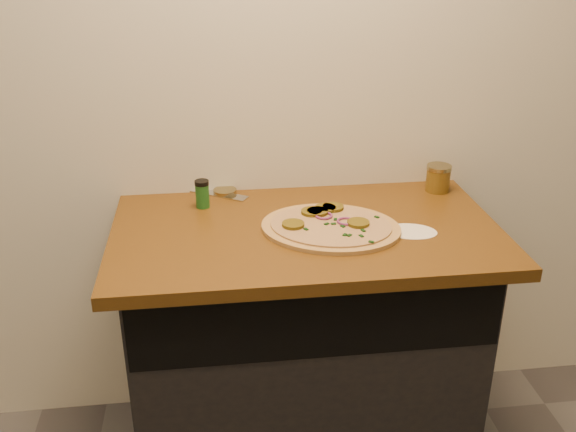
{
  "coord_description": "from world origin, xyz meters",
  "views": [
    {
      "loc": [
        -0.28,
        -0.36,
        1.75
      ],
      "look_at": [
        -0.06,
        1.4,
        0.95
      ],
      "focal_mm": 40.0,
      "sensor_mm": 36.0,
      "label": 1
    }
  ],
  "objects": [
    {
      "name": "flour_spill",
      "position": [
        0.31,
        1.35,
        0.9
      ],
      "size": [
        0.2,
        0.2,
        0.0
      ],
      "primitive_type": "cylinder",
      "rotation": [
        0.0,
        0.0,
        -0.25
      ],
      "color": "white",
      "rests_on": "countertop"
    },
    {
      "name": "pizza",
      "position": [
        0.07,
        1.4,
        0.91
      ],
      "size": [
        0.53,
        0.53,
        0.03
      ],
      "color": "tan",
      "rests_on": "countertop"
    },
    {
      "name": "countertop",
      "position": [
        0.0,
        1.42,
        0.88
      ],
      "size": [
        1.2,
        0.7,
        0.04
      ],
      "primitive_type": "cube",
      "color": "brown",
      "rests_on": "cabinet"
    },
    {
      "name": "cabinet",
      "position": [
        0.0,
        1.45,
        0.43
      ],
      "size": [
        1.1,
        0.6,
        0.86
      ],
      "primitive_type": "cube",
      "color": "black",
      "rests_on": "ground"
    },
    {
      "name": "chefs_knife",
      "position": [
        -0.35,
        1.77,
        0.91
      ],
      "size": [
        0.31,
        0.22,
        0.02
      ],
      "color": "#B7BAC1",
      "rests_on": "countertop"
    },
    {
      "name": "salsa_jar",
      "position": [
        0.5,
        1.66,
        0.95
      ],
      "size": [
        0.09,
        0.09,
        0.09
      ],
      "color": "maroon",
      "rests_on": "countertop"
    },
    {
      "name": "mason_jar_lid",
      "position": [
        -0.24,
        1.72,
        0.91
      ],
      "size": [
        0.1,
        0.1,
        0.02
      ],
      "primitive_type": "cylinder",
      "rotation": [
        0.0,
        0.0,
        0.31
      ],
      "color": "#8F8053",
      "rests_on": "countertop"
    },
    {
      "name": "spice_shaker",
      "position": [
        -0.32,
        1.62,
        0.95
      ],
      "size": [
        0.05,
        0.05,
        0.09
      ],
      "color": "#1D5C20",
      "rests_on": "countertop"
    }
  ]
}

